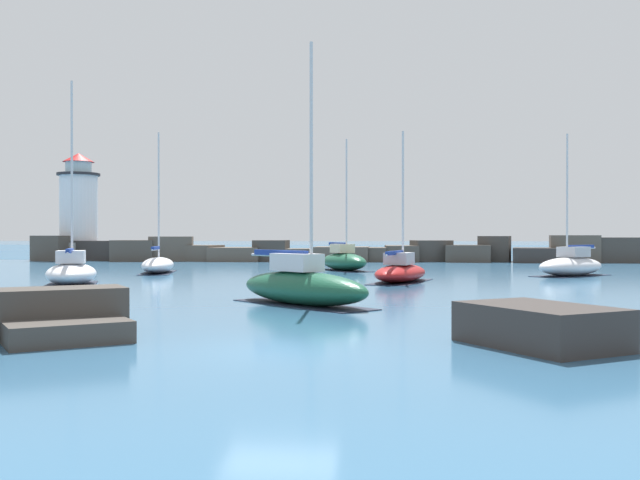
{
  "coord_description": "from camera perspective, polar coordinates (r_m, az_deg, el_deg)",
  "views": [
    {
      "loc": [
        2.22,
        -15.36,
        2.52
      ],
      "look_at": [
        -1.7,
        29.49,
        2.23
      ],
      "focal_mm": 40.0,
      "sensor_mm": 36.0,
      "label": 1
    }
  ],
  "objects": [
    {
      "name": "foreground_rocks",
      "position": [
        16.94,
        -9.01,
        -6.54
      ],
      "size": [
        16.5,
        6.38,
        1.2
      ],
      "color": "#423D38",
      "rests_on": "ground"
    },
    {
      "name": "lighthouse",
      "position": [
        77.04,
        -18.75,
        1.9
      ],
      "size": [
        5.04,
        5.04,
        10.94
      ],
      "color": "gray",
      "rests_on": "ground"
    },
    {
      "name": "sailboat_moored_3",
      "position": [
        46.9,
        19.45,
        -1.9
      ],
      "size": [
        5.86,
        5.77,
        8.79
      ],
      "color": "silver",
      "rests_on": "ground"
    },
    {
      "name": "sailboat_moored_6",
      "position": [
        50.94,
        1.91,
        -1.64
      ],
      "size": [
        4.63,
        6.08,
        9.35
      ],
      "color": "#195138",
      "rests_on": "ground"
    },
    {
      "name": "breakwater_jetty",
      "position": [
        69.17,
        4.14,
        -0.92
      ],
      "size": [
        66.86,
        7.28,
        2.53
      ],
      "color": "#4C443D",
      "rests_on": "ground"
    },
    {
      "name": "sailboat_moored_1",
      "position": [
        25.81,
        -1.46,
        -3.64
      ],
      "size": [
        5.99,
        5.91,
        9.4
      ],
      "color": "#195138",
      "rests_on": "ground"
    },
    {
      "name": "ground_plane",
      "position": [
        15.72,
        -3.23,
        -8.84
      ],
      "size": [
        600.0,
        600.0,
        0.0
      ],
      "primitive_type": "plane",
      "color": "#336084"
    },
    {
      "name": "sailboat_moored_4",
      "position": [
        38.39,
        -19.27,
        -2.41
      ],
      "size": [
        4.15,
        5.93,
        10.47
      ],
      "color": "white",
      "rests_on": "ground"
    },
    {
      "name": "open_sea_beyond",
      "position": [
        129.12,
        4.0,
        -0.75
      ],
      "size": [
        400.0,
        116.0,
        0.01
      ],
      "color": "#235175",
      "rests_on": "ground"
    },
    {
      "name": "sailboat_moored_2",
      "position": [
        49.02,
        -12.84,
        -1.92
      ],
      "size": [
        3.19,
        6.75,
        9.5
      ],
      "color": "white",
      "rests_on": "ground"
    },
    {
      "name": "sailboat_moored_5",
      "position": [
        38.53,
        6.46,
        -2.51
      ],
      "size": [
        3.92,
        6.64,
        8.2
      ],
      "color": "maroon",
      "rests_on": "ground"
    }
  ]
}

